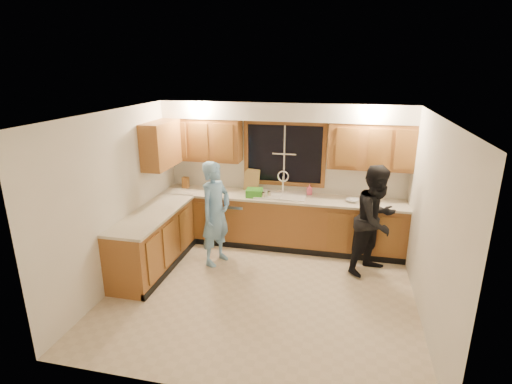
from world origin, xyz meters
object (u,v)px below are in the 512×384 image
at_px(dish_crate, 254,193).
at_px(knife_block, 186,182).
at_px(stove, 135,257).
at_px(soap_bottle, 309,189).
at_px(dishwasher, 234,220).
at_px(bowl, 352,200).
at_px(sink, 281,199).
at_px(woman, 376,220).
at_px(man, 216,214).

bearing_deg(dish_crate, knife_block, 170.89).
bearing_deg(stove, soap_bottle, 41.63).
distance_m(dishwasher, knife_block, 1.13).
bearing_deg(knife_block, soap_bottle, 7.39).
height_order(soap_bottle, bowl, soap_bottle).
height_order(knife_block, dish_crate, knife_block).
relative_size(sink, woman, 0.51).
xyz_separation_m(woman, dish_crate, (-1.99, 0.50, 0.14)).
distance_m(woman, soap_bottle, 1.37).
xyz_separation_m(woman, bowl, (-0.35, 0.57, 0.10)).
distance_m(stove, knife_block, 2.00).
distance_m(man, soap_bottle, 1.74).
xyz_separation_m(man, soap_bottle, (1.36, 1.06, 0.17)).
height_order(woman, bowl, woman).
height_order(woman, soap_bottle, woman).
height_order(knife_block, soap_bottle, knife_block).
bearing_deg(knife_block, stove, -85.33).
xyz_separation_m(dish_crate, bowl, (1.64, 0.07, -0.04)).
xyz_separation_m(knife_block, soap_bottle, (2.26, 0.10, -0.01)).
distance_m(stove, soap_bottle, 3.08).
distance_m(sink, bowl, 1.20).
bearing_deg(soap_bottle, bowl, -17.98).
bearing_deg(sink, stove, -134.61).
distance_m(sink, stove, 2.60).
distance_m(woman, bowl, 0.68).
xyz_separation_m(man, woman, (2.45, 0.25, 0.01)).
bearing_deg(knife_block, dishwasher, -1.67).
xyz_separation_m(dishwasher, dish_crate, (0.41, -0.11, 0.57)).
distance_m(sink, soap_bottle, 0.53).
bearing_deg(soap_bottle, woman, -36.81).
height_order(man, soap_bottle, man).
bearing_deg(stove, dish_crate, 51.45).
bearing_deg(woman, soap_bottle, 92.91).
bearing_deg(knife_block, dish_crate, -4.15).
bearing_deg(woman, man, 135.47).
relative_size(soap_bottle, bowl, 0.90).
bearing_deg(dish_crate, soap_bottle, 18.91).
xyz_separation_m(dishwasher, stove, (-0.95, -1.81, 0.04)).
relative_size(sink, dish_crate, 3.13).
relative_size(dish_crate, soap_bottle, 1.46).
distance_m(dish_crate, soap_bottle, 0.96).
xyz_separation_m(sink, man, (-0.90, -0.87, -0.02)).
height_order(stove, dish_crate, dish_crate).
relative_size(stove, dish_crate, 3.28).
distance_m(dishwasher, dish_crate, 0.71).
bearing_deg(sink, woman, -21.84).
bearing_deg(dishwasher, bowl, -0.92).
distance_m(sink, knife_block, 1.80).
height_order(sink, woman, woman).
distance_m(man, woman, 2.46).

